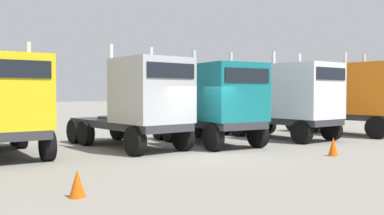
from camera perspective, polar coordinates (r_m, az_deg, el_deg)
ground at (r=15.57m, az=2.08°, el=-6.38°), size 200.00×200.00×0.00m
semi_truck_yellow at (r=15.76m, az=-23.86°, el=0.22°), size 3.13×6.40×4.11m
semi_truck_silver at (r=16.89m, az=-6.71°, el=0.71°), size 3.69×6.69×4.19m
semi_truck_teal at (r=17.96m, az=3.84°, el=0.52°), size 2.74×6.09×4.06m
semi_truck_white at (r=20.95m, az=13.88°, el=0.87°), size 3.46×6.72×4.24m
semi_truck_orange at (r=24.22m, az=22.39°, el=1.18°), size 3.60×6.59×4.42m
traffic_cone_mid at (r=9.62m, az=-15.14°, el=-9.81°), size 0.36×0.36×0.62m
traffic_cone_far at (r=16.07m, az=18.44°, el=-5.00°), size 0.36×0.36×0.67m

